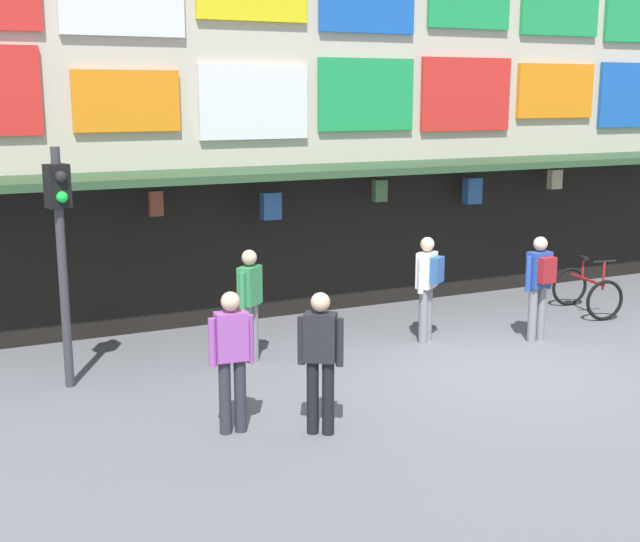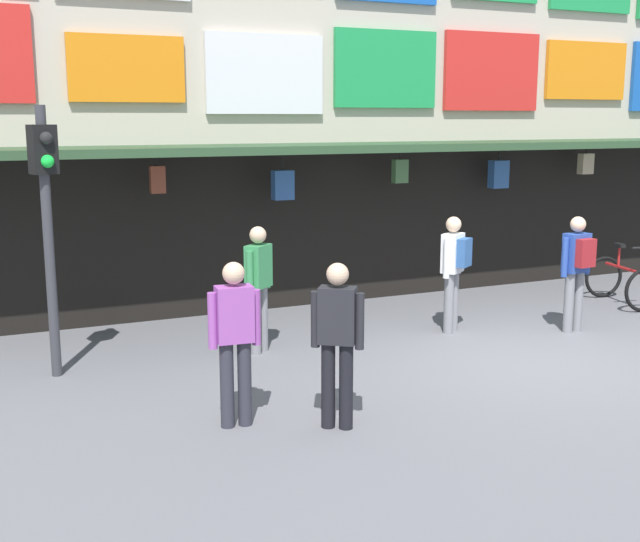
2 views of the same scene
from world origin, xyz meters
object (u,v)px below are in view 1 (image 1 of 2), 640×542
at_px(pedestrian_in_purple, 320,355).
at_px(traffic_light_near, 60,229).
at_px(bicycle_parked, 587,291).
at_px(pedestrian_in_black, 232,354).
at_px(pedestrian_in_white, 428,281).
at_px(pedestrian_in_blue, 250,300).
at_px(pedestrian_in_green, 540,281).

bearing_deg(pedestrian_in_purple, traffic_light_near, 129.52).
relative_size(bicycle_parked, pedestrian_in_black, 0.75).
bearing_deg(pedestrian_in_white, pedestrian_in_blue, 176.48).
bearing_deg(pedestrian_in_blue, pedestrian_in_purple, -93.95).
xyz_separation_m(traffic_light_near, pedestrian_in_black, (1.47, -2.41, -1.19)).
bearing_deg(bicycle_parked, traffic_light_near, -179.64).
relative_size(pedestrian_in_white, pedestrian_in_blue, 1.00).
relative_size(traffic_light_near, pedestrian_in_blue, 1.90).
relative_size(pedestrian_in_purple, pedestrian_in_blue, 1.00).
distance_m(pedestrian_in_green, pedestrian_in_black, 5.78).
bearing_deg(pedestrian_in_blue, bicycle_parked, 1.11).
distance_m(traffic_light_near, pedestrian_in_blue, 2.83).
relative_size(pedestrian_in_green, pedestrian_in_purple, 1.00).
relative_size(bicycle_parked, pedestrian_in_purple, 0.75).
distance_m(pedestrian_in_white, pedestrian_in_purple, 4.06).
height_order(pedestrian_in_green, pedestrian_in_black, same).
height_order(pedestrian_in_white, pedestrian_in_purple, same).
bearing_deg(pedestrian_in_white, pedestrian_in_purple, -139.67).
relative_size(traffic_light_near, pedestrian_in_green, 1.90).
bearing_deg(bicycle_parked, pedestrian_in_white, -175.11).
xyz_separation_m(traffic_light_near, pedestrian_in_blue, (2.56, -0.07, -1.19)).
relative_size(bicycle_parked, pedestrian_in_green, 0.75).
distance_m(traffic_light_near, pedestrian_in_white, 5.59).
distance_m(bicycle_parked, pedestrian_in_purple, 7.28).
xyz_separation_m(traffic_light_near, pedestrian_in_purple, (2.37, -2.87, -1.19)).
xyz_separation_m(traffic_light_near, pedestrian_in_white, (5.46, -0.25, -1.16)).
relative_size(pedestrian_in_black, pedestrian_in_blue, 1.00).
height_order(traffic_light_near, bicycle_parked, traffic_light_near).
xyz_separation_m(pedestrian_in_purple, pedestrian_in_blue, (0.19, 2.80, 0.00)).
xyz_separation_m(pedestrian_in_green, pedestrian_in_purple, (-4.70, -1.90, -0.04)).
bearing_deg(pedestrian_in_black, pedestrian_in_blue, 64.92).
bearing_deg(bicycle_parked, pedestrian_in_purple, -156.20).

